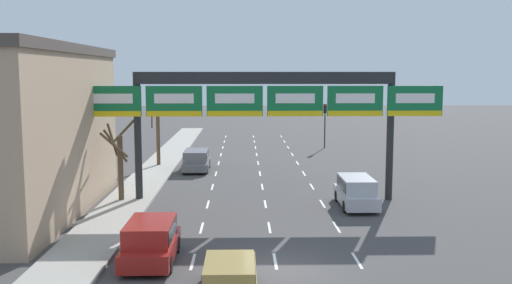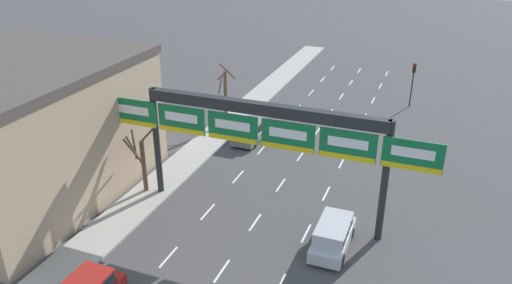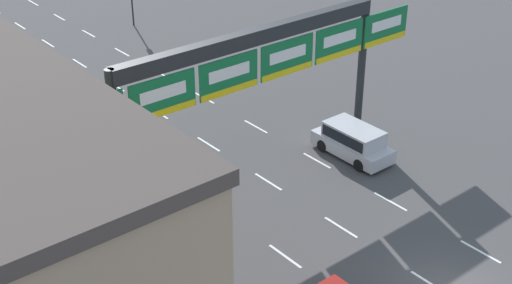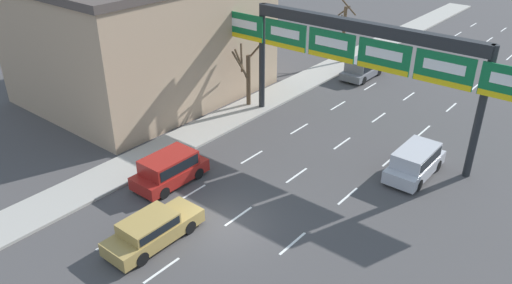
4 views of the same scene
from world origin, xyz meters
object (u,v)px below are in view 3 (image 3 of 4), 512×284
suv_silver (353,140)px  suv_grey (70,114)px  sign_gantry (255,60)px  tree_bare_closest (104,191)px

suv_silver → suv_grey: size_ratio=0.99×
sign_gantry → suv_grey: (-4.87, 10.43, -5.21)m
suv_silver → tree_bare_closest: (-13.51, 1.46, 1.57)m
sign_gantry → suv_grey: sign_gantry is taller
suv_grey → tree_bare_closest: 11.44m
suv_silver → tree_bare_closest: 13.68m
suv_grey → tree_bare_closest: bearing=-108.3°
suv_silver → tree_bare_closest: size_ratio=0.95×
suv_silver → tree_bare_closest: bearing=173.8°
sign_gantry → suv_grey: bearing=115.0°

